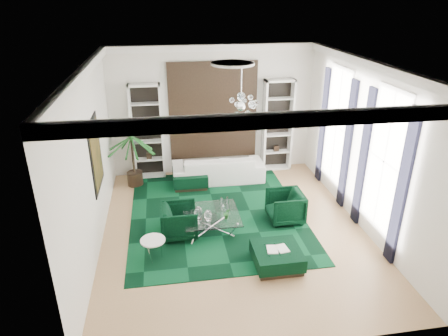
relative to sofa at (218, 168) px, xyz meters
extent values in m
cube|color=tan|center=(-0.03, -2.72, -0.39)|extent=(6.00, 7.00, 0.02)
cube|color=white|center=(-0.03, -2.72, 3.43)|extent=(6.00, 7.00, 0.02)
cube|color=silver|center=(-0.03, 0.79, 1.52)|extent=(6.00, 0.02, 3.80)
cube|color=silver|center=(-0.03, -6.23, 1.52)|extent=(6.00, 0.02, 3.80)
cube|color=silver|center=(-3.04, -2.72, 1.52)|extent=(0.02, 7.00, 3.80)
cube|color=silver|center=(2.98, -2.72, 1.52)|extent=(0.02, 7.00, 3.80)
cylinder|color=white|center=(-0.03, -2.42, 3.39)|extent=(0.90, 0.90, 0.05)
cube|color=black|center=(-0.03, 0.74, 1.52)|extent=(2.50, 0.06, 2.80)
cube|color=black|center=(-3.00, -2.12, 1.47)|extent=(0.04, 1.30, 1.60)
cube|color=white|center=(2.96, -3.62, 1.52)|extent=(0.03, 1.10, 2.90)
cube|color=black|center=(2.93, -4.40, 1.27)|extent=(0.07, 0.30, 3.25)
cube|color=black|center=(2.93, -2.84, 1.27)|extent=(0.07, 0.30, 3.25)
cube|color=white|center=(2.96, -1.22, 1.52)|extent=(0.03, 1.10, 2.90)
cube|color=black|center=(2.93, -2.00, 1.27)|extent=(0.07, 0.30, 3.25)
cube|color=black|center=(2.93, -0.44, 1.27)|extent=(0.07, 0.30, 3.25)
cube|color=black|center=(-0.34, -1.94, -0.37)|extent=(4.20, 5.00, 0.02)
imported|color=white|center=(0.00, 0.00, 0.00)|extent=(2.63, 1.03, 0.77)
imported|color=black|center=(-1.29, -2.76, -0.01)|extent=(0.82, 0.80, 0.75)
imported|color=black|center=(1.27, -2.51, -0.01)|extent=(0.83, 0.81, 0.76)
cube|color=black|center=(-0.85, -0.22, -0.17)|extent=(0.96, 0.96, 0.43)
cube|color=black|center=(0.60, -4.18, -0.20)|extent=(0.94, 0.94, 0.38)
cube|color=white|center=(0.60, -4.18, 0.01)|extent=(0.44, 0.29, 0.03)
cylinder|color=white|center=(-1.87, -3.63, -0.14)|extent=(0.51, 0.51, 0.49)
imported|color=#19591E|center=(-0.23, -2.94, 0.19)|extent=(0.15, 0.12, 0.27)
camera|label=1|loc=(-1.51, -10.59, 4.71)|focal=32.00mm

